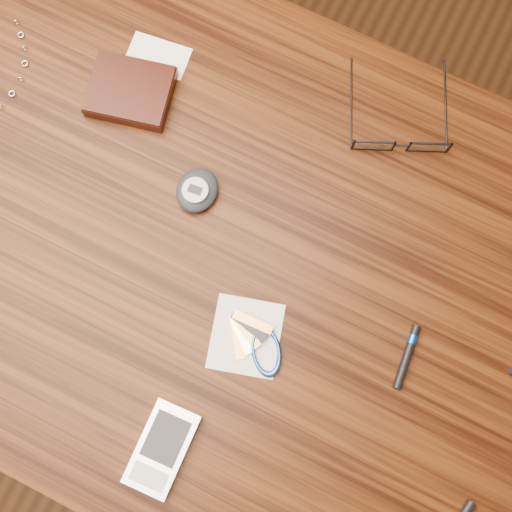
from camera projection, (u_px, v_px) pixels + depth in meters
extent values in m
plane|color=#472814|center=(224.00, 307.00, 1.54)|extent=(3.80, 3.80, 0.00)
cube|color=#3A1B09|center=(196.00, 241.00, 0.82)|extent=(1.00, 0.70, 0.03)
cylinder|color=#4C2814|center=(83.00, 53.00, 1.28)|extent=(0.05, 0.05, 0.71)
cylinder|color=#4C2814|center=(501.00, 249.00, 1.20)|extent=(0.05, 0.05, 0.71)
cube|color=black|center=(131.00, 92.00, 0.83)|extent=(0.12, 0.11, 0.02)
cube|color=black|center=(129.00, 88.00, 0.82)|extent=(0.12, 0.11, 0.00)
cube|color=white|center=(158.00, 56.00, 0.85)|extent=(0.09, 0.06, 0.00)
cube|color=black|center=(373.00, 146.00, 0.81)|extent=(0.05, 0.02, 0.03)
cube|color=silver|center=(373.00, 146.00, 0.81)|extent=(0.04, 0.02, 0.02)
cylinder|color=black|center=(351.00, 102.00, 0.84)|extent=(0.06, 0.12, 0.00)
cube|color=black|center=(429.00, 147.00, 0.81)|extent=(0.05, 0.02, 0.03)
cube|color=silver|center=(429.00, 147.00, 0.81)|extent=(0.04, 0.02, 0.02)
cylinder|color=black|center=(445.00, 105.00, 0.84)|extent=(0.06, 0.12, 0.00)
cube|color=black|center=(402.00, 145.00, 0.81)|extent=(0.02, 0.01, 0.00)
torus|color=silver|center=(0.00, 106.00, 0.84)|extent=(0.01, 0.00, 0.01)
torus|color=silver|center=(12.00, 93.00, 0.84)|extent=(0.01, 0.01, 0.00)
torus|color=silver|center=(21.00, 79.00, 0.84)|extent=(0.01, 0.00, 0.01)
torus|color=silver|center=(25.00, 63.00, 0.85)|extent=(0.01, 0.01, 0.00)
torus|color=silver|center=(24.00, 48.00, 0.85)|extent=(0.01, 0.01, 0.01)
torus|color=silver|center=(21.00, 35.00, 0.86)|extent=(0.01, 0.01, 0.00)
torus|color=silver|center=(16.00, 22.00, 0.86)|extent=(0.01, 0.01, 0.01)
cube|color=silver|center=(162.00, 449.00, 0.75)|extent=(0.06, 0.11, 0.01)
cube|color=black|center=(166.00, 439.00, 0.74)|extent=(0.05, 0.06, 0.00)
cube|color=#A8ACB0|center=(149.00, 477.00, 0.74)|extent=(0.04, 0.02, 0.00)
ellipsoid|color=#1F2229|center=(197.00, 190.00, 0.81)|extent=(0.06, 0.07, 0.02)
cylinder|color=#AAACB1|center=(195.00, 190.00, 0.79)|extent=(0.03, 0.03, 0.00)
cube|color=black|center=(195.00, 190.00, 0.79)|extent=(0.02, 0.01, 0.00)
cube|color=white|center=(246.00, 336.00, 0.78)|extent=(0.11, 0.11, 0.00)
torus|color=#2654A2|center=(266.00, 351.00, 0.77)|extent=(0.07, 0.07, 0.01)
cube|color=#A27539|center=(238.00, 338.00, 0.78)|extent=(0.04, 0.05, 0.00)
cube|color=silver|center=(241.00, 334.00, 0.78)|extent=(0.05, 0.04, 0.00)
cube|color=olive|center=(245.00, 330.00, 0.78)|extent=(0.05, 0.03, 0.00)
cube|color=black|center=(249.00, 326.00, 0.78)|extent=(0.05, 0.02, 0.00)
cube|color=#A27539|center=(253.00, 322.00, 0.78)|extent=(0.05, 0.01, 0.00)
cylinder|color=black|center=(465.00, 512.00, 0.74)|extent=(0.02, 0.03, 0.01)
cylinder|color=black|center=(407.00, 357.00, 0.77)|extent=(0.02, 0.08, 0.01)
cylinder|color=#1147AA|center=(412.00, 340.00, 0.78)|extent=(0.01, 0.01, 0.01)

